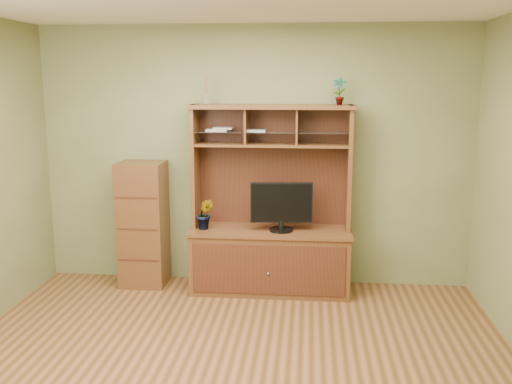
# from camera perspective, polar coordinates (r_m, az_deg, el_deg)

# --- Properties ---
(room) EXTENTS (4.54, 4.04, 2.74)m
(room) POSITION_cam_1_polar(r_m,az_deg,el_deg) (4.01, -2.91, -0.28)
(room) COLOR #503216
(room) RESTS_ON ground
(media_hutch) EXTENTS (1.66, 0.61, 1.90)m
(media_hutch) POSITION_cam_1_polar(r_m,az_deg,el_deg) (5.86, 1.46, -4.88)
(media_hutch) COLOR #472614
(media_hutch) RESTS_ON room
(monitor) EXTENTS (0.62, 0.24, 0.49)m
(monitor) POSITION_cam_1_polar(r_m,az_deg,el_deg) (5.68, 2.55, -1.37)
(monitor) COLOR black
(monitor) RESTS_ON media_hutch
(orchid_plant) EXTENTS (0.18, 0.15, 0.32)m
(orchid_plant) POSITION_cam_1_polar(r_m,az_deg,el_deg) (5.79, -5.12, -2.20)
(orchid_plant) COLOR #306021
(orchid_plant) RESTS_ON media_hutch
(top_plant) EXTENTS (0.16, 0.12, 0.27)m
(top_plant) POSITION_cam_1_polar(r_m,az_deg,el_deg) (5.71, 8.32, 9.96)
(top_plant) COLOR #366021
(top_plant) RESTS_ON media_hutch
(reed_diffuser) EXTENTS (0.06, 0.06, 0.28)m
(reed_diffuser) POSITION_cam_1_polar(r_m,az_deg,el_deg) (5.79, -5.04, 9.81)
(reed_diffuser) COLOR silver
(reed_diffuser) RESTS_ON media_hutch
(magazines) EXTENTS (0.61, 0.18, 0.04)m
(magazines) POSITION_cam_1_polar(r_m,az_deg,el_deg) (5.77, -2.49, 6.26)
(magazines) COLOR #AAA9AE
(magazines) RESTS_ON media_hutch
(side_cabinet) EXTENTS (0.47, 0.43, 1.31)m
(side_cabinet) POSITION_cam_1_polar(r_m,az_deg,el_deg) (6.10, -11.21, -3.16)
(side_cabinet) COLOR #472614
(side_cabinet) RESTS_ON room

